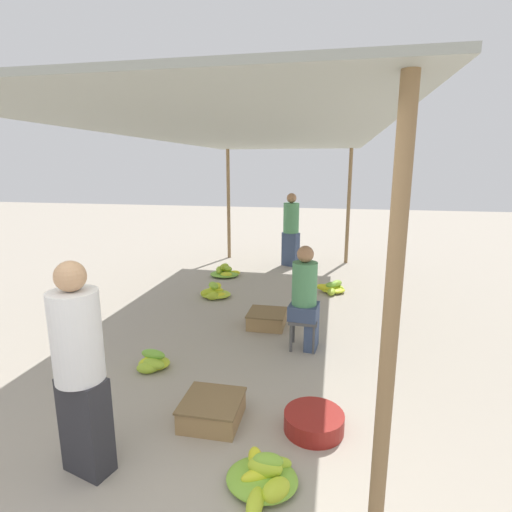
% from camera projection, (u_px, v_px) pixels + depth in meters
% --- Properties ---
extents(canopy_post_front_right, '(0.08, 0.08, 2.59)m').
position_uv_depth(canopy_post_front_right, '(388.00, 360.00, 1.91)').
color(canopy_post_front_right, olive).
rests_on(canopy_post_front_right, ground).
extents(canopy_post_back_left, '(0.08, 0.08, 2.59)m').
position_uv_depth(canopy_post_back_left, '(229.00, 205.00, 9.54)').
color(canopy_post_back_left, olive).
rests_on(canopy_post_back_left, ground).
extents(canopy_post_back_right, '(0.08, 0.08, 2.59)m').
position_uv_depth(canopy_post_back_right, '(348.00, 207.00, 9.01)').
color(canopy_post_back_right, olive).
rests_on(canopy_post_back_right, ground).
extents(canopy_tarp, '(3.20, 7.82, 0.04)m').
position_uv_depth(canopy_tarp, '(255.00, 136.00, 5.44)').
color(canopy_tarp, '#9EA399').
rests_on(canopy_tarp, canopy_post_front_left).
extents(vendor_foreground, '(0.42, 0.42, 1.59)m').
position_uv_depth(vendor_foreground, '(80.00, 368.00, 2.78)').
color(vendor_foreground, '#2D2D33').
rests_on(vendor_foreground, ground).
extents(stool, '(0.34, 0.34, 0.39)m').
position_uv_depth(stool, '(303.00, 324.00, 4.88)').
color(stool, '#4C4C4C').
rests_on(stool, ground).
extents(vendor_seated, '(0.37, 0.37, 1.29)m').
position_uv_depth(vendor_seated, '(306.00, 296.00, 4.80)').
color(vendor_seated, '#384766').
rests_on(vendor_seated, ground).
extents(basin_black, '(0.51, 0.51, 0.16)m').
position_uv_depth(basin_black, '(314.00, 422.00, 3.38)').
color(basin_black, maroon).
rests_on(basin_black, ground).
extents(banana_pile_left_0, '(0.52, 0.51, 0.26)m').
position_uv_depth(banana_pile_left_0, '(215.00, 293.00, 6.83)').
color(banana_pile_left_0, yellow).
rests_on(banana_pile_left_0, ground).
extents(banana_pile_left_1, '(0.62, 0.51, 0.27)m').
position_uv_depth(banana_pile_left_1, '(225.00, 272.00, 8.12)').
color(banana_pile_left_1, '#C7D429').
rests_on(banana_pile_left_1, ground).
extents(banana_pile_left_2, '(0.36, 0.38, 0.20)m').
position_uv_depth(banana_pile_left_2, '(152.00, 362.00, 4.42)').
color(banana_pile_left_2, '#9CC330').
rests_on(banana_pile_left_2, ground).
extents(banana_pile_right_0, '(0.54, 0.53, 0.22)m').
position_uv_depth(banana_pile_right_0, '(332.00, 288.00, 7.09)').
color(banana_pile_right_0, '#77B437').
rests_on(banana_pile_right_0, ground).
extents(banana_pile_right_1, '(0.51, 0.60, 0.23)m').
position_uv_depth(banana_pile_right_1, '(264.00, 477.00, 2.79)').
color(banana_pile_right_1, '#ACC92D').
rests_on(banana_pile_right_1, ground).
extents(crate_near, '(0.52, 0.52, 0.21)m').
position_uv_depth(crate_near, '(267.00, 319.00, 5.59)').
color(crate_near, '#9E7A4C').
rests_on(crate_near, ground).
extents(crate_mid, '(0.51, 0.51, 0.21)m').
position_uv_depth(crate_mid, '(212.00, 410.00, 3.50)').
color(crate_mid, '#9E7A4C').
rests_on(crate_mid, ground).
extents(shopper_walking_mid, '(0.46, 0.46, 1.63)m').
position_uv_depth(shopper_walking_mid, '(291.00, 229.00, 8.84)').
color(shopper_walking_mid, '#384766').
rests_on(shopper_walking_mid, ground).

